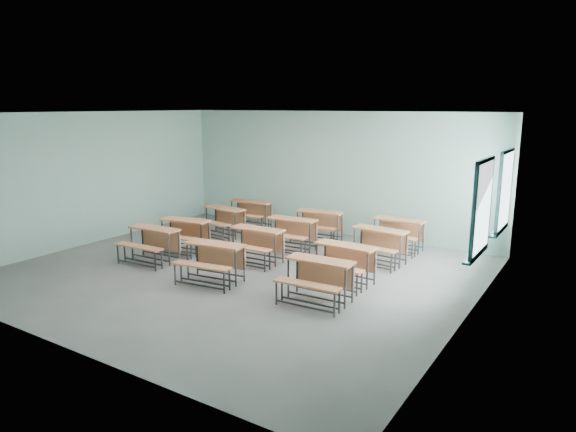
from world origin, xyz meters
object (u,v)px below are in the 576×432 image
desk_unit_r1c1 (255,240)px  desk_unit_r2c0 (222,217)px  desk_unit_r3c1 (318,221)px  desk_unit_r0c0 (151,239)px  desk_unit_r1c2 (343,258)px  desk_unit_r3c0 (249,210)px  desk_unit_r3c2 (397,230)px  desk_unit_r2c2 (378,241)px  desk_unit_r2c1 (290,229)px  desk_unit_r0c2 (317,274)px  desk_unit_r0c1 (212,257)px  desk_unit_r1c0 (183,230)px

desk_unit_r1c1 → desk_unit_r2c0: same height
desk_unit_r1c1 → desk_unit_r3c1: bearing=81.6°
desk_unit_r0c0 → desk_unit_r1c2: 4.24m
desk_unit_r3c0 → desk_unit_r3c2: same height
desk_unit_r0c0 → desk_unit_r2c0: same height
desk_unit_r2c2 → desk_unit_r3c0: same height
desk_unit_r2c1 → desk_unit_r2c2: 2.15m
desk_unit_r0c2 → desk_unit_r3c0: same height
desk_unit_r0c2 → desk_unit_r2c0: size_ratio=0.95×
desk_unit_r2c0 → desk_unit_r0c0: bearing=-79.0°
desk_unit_r0c1 → desk_unit_r2c0: (-2.12, 2.85, 0.00)m
desk_unit_r0c2 → desk_unit_r3c1: bearing=116.5°
desk_unit_r3c2 → desk_unit_r2c0: bearing=-164.9°
desk_unit_r0c2 → desk_unit_r3c1: 4.12m
desk_unit_r0c0 → desk_unit_r1c1: 2.25m
desk_unit_r0c2 → desk_unit_r0c0: bearing=175.9°
desk_unit_r3c0 → desk_unit_r3c2: (4.29, 0.00, 0.00)m
desk_unit_r0c1 → desk_unit_r1c2: size_ratio=1.05×
desk_unit_r2c2 → desk_unit_r3c2: (-0.01, 1.17, 0.00)m
desk_unit_r0c1 → desk_unit_r3c1: same height
desk_unit_r1c2 → desk_unit_r2c1: 2.52m
desk_unit_r0c1 → desk_unit_r3c2: size_ratio=1.07×
desk_unit_r3c1 → desk_unit_r0c1: bearing=-99.2°
desk_unit_r0c0 → desk_unit_r3c2: 5.58m
desk_unit_r0c2 → desk_unit_r1c1: size_ratio=1.00×
desk_unit_r0c0 → desk_unit_r1c0: 0.97m
desk_unit_r0c2 → desk_unit_r2c0: same height
desk_unit_r3c1 → desk_unit_r1c1: bearing=-102.3°
desk_unit_r0c1 → desk_unit_r3c0: 4.49m
desk_unit_r1c2 → desk_unit_r3c0: 5.03m
desk_unit_r0c0 → desk_unit_r0c2: size_ratio=1.00×
desk_unit_r0c0 → desk_unit_r1c1: (1.93, 1.17, 0.00)m
desk_unit_r1c2 → desk_unit_r2c0: same height
desk_unit_r0c0 → desk_unit_r2c2: same height
desk_unit_r1c0 → desk_unit_r2c0: same height
desk_unit_r1c1 → desk_unit_r3c2: bearing=46.2°
desk_unit_r0c2 → desk_unit_r1c2: same height
desk_unit_r1c0 → desk_unit_r1c2: (4.13, 0.01, 0.00)m
desk_unit_r2c0 → desk_unit_r1c1: bearing=-26.4°
desk_unit_r2c2 → desk_unit_r3c2: bearing=94.3°
desk_unit_r1c1 → desk_unit_r0c2: bearing=-31.7°
desk_unit_r1c1 → desk_unit_r3c0: size_ratio=0.97×
desk_unit_r1c1 → desk_unit_r3c1: size_ratio=0.96×
desk_unit_r0c1 → desk_unit_r2c1: size_ratio=1.04×
desk_unit_r2c2 → desk_unit_r3c2: size_ratio=1.04×
desk_unit_r1c1 → desk_unit_r2c2: 2.64m
desk_unit_r0c1 → desk_unit_r2c2: size_ratio=1.03×
desk_unit_r1c1 → desk_unit_r3c0: 3.24m
desk_unit_r1c2 → desk_unit_r2c1: (-2.08, 1.42, 0.00)m
desk_unit_r0c2 → desk_unit_r3c0: bearing=135.9°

